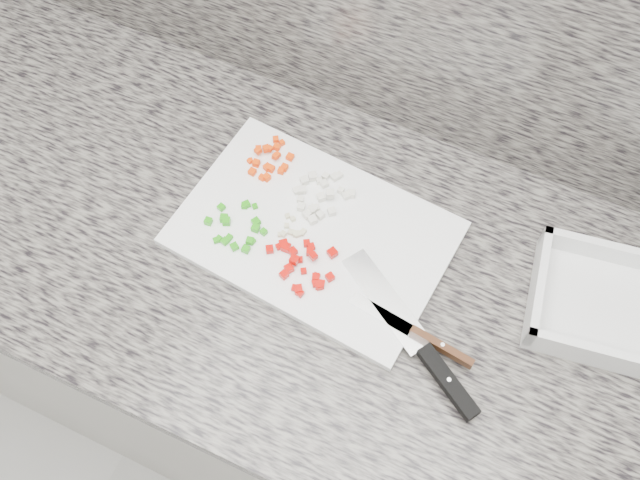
{
  "coord_description": "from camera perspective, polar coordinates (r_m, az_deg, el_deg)",
  "views": [
    {
      "loc": [
        0.17,
        1.0,
        1.87
      ],
      "look_at": [
        -0.04,
        1.46,
        0.93
      ],
      "focal_mm": 40.0,
      "sensor_mm": 36.0,
      "label": 1
    }
  ],
  "objects": [
    {
      "name": "countertop",
      "position": [
        1.1,
        1.41,
        -2.74
      ],
      "size": [
        3.96,
        0.64,
        0.04
      ],
      "primitive_type": "cube",
      "color": "#66625A",
      "rests_on": "cabinet"
    },
    {
      "name": "green_pepper_pile",
      "position": [
        1.1,
        -6.66,
        1.04
      ],
      "size": [
        0.1,
        0.09,
        0.01
      ],
      "color": "#21990D",
      "rests_on": "cutting_board"
    },
    {
      "name": "cutting_board",
      "position": [
        1.1,
        -0.51,
        0.55
      ],
      "size": [
        0.43,
        0.31,
        0.01
      ],
      "primitive_type": "cube",
      "rotation": [
        0.0,
        0.0,
        -0.09
      ],
      "color": "white",
      "rests_on": "countertop"
    },
    {
      "name": "chef_knife",
      "position": [
        1.02,
        8.46,
        -8.92
      ],
      "size": [
        0.26,
        0.18,
        0.02
      ],
      "rotation": [
        0.0,
        0.0,
        -0.57
      ],
      "color": "silver",
      "rests_on": "cutting_board"
    },
    {
      "name": "paring_knife",
      "position": [
        1.03,
        8.47,
        -7.8
      ],
      "size": [
        0.2,
        0.04,
        0.02
      ],
      "rotation": [
        0.0,
        0.0,
        -0.13
      ],
      "color": "silver",
      "rests_on": "cutting_board"
    },
    {
      "name": "carrot_pile",
      "position": [
        1.16,
        -4.05,
        6.43
      ],
      "size": [
        0.07,
        0.09,
        0.02
      ],
      "color": "#F33E05",
      "rests_on": "cutting_board"
    },
    {
      "name": "red_pepper_pile",
      "position": [
        1.06,
        -1.38,
        -2.02
      ],
      "size": [
        0.12,
        0.09,
        0.02
      ],
      "color": "#C00802",
      "rests_on": "cutting_board"
    },
    {
      "name": "tray",
      "position": [
        1.12,
        22.68,
        -5.15
      ],
      "size": [
        0.27,
        0.21,
        0.05
      ],
      "rotation": [
        0.0,
        0.0,
        0.15
      ],
      "color": "silver",
      "rests_on": "countertop"
    },
    {
      "name": "garlic_pile",
      "position": [
        1.09,
        -2.24,
        0.88
      ],
      "size": [
        0.04,
        0.04,
        0.01
      ],
      "color": "beige",
      "rests_on": "cutting_board"
    },
    {
      "name": "cabinet",
      "position": [
        1.52,
        1.03,
        -10.09
      ],
      "size": [
        3.92,
        0.62,
        0.86
      ],
      "primitive_type": "cube",
      "color": "silver",
      "rests_on": "ground"
    },
    {
      "name": "onion_pile",
      "position": [
        1.12,
        -0.03,
        3.54
      ],
      "size": [
        0.1,
        0.11,
        0.02
      ],
      "color": "silver",
      "rests_on": "cutting_board"
    }
  ]
}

